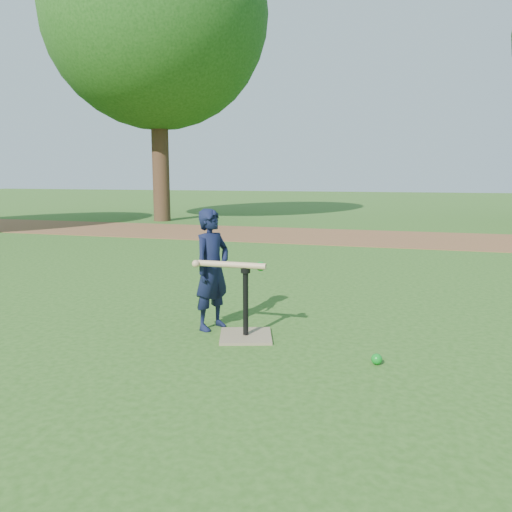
# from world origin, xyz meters

# --- Properties ---
(ground) EXTENTS (80.00, 80.00, 0.00)m
(ground) POSITION_xyz_m (0.00, 0.00, 0.00)
(ground) COLOR #285116
(ground) RESTS_ON ground
(dirt_strip) EXTENTS (24.00, 3.00, 0.01)m
(dirt_strip) POSITION_xyz_m (0.00, 7.50, 0.01)
(dirt_strip) COLOR brown
(dirt_strip) RESTS_ON ground
(child) EXTENTS (0.38, 0.46, 1.07)m
(child) POSITION_xyz_m (-0.53, 0.38, 0.53)
(child) COLOR black
(child) RESTS_ON ground
(wiffle_ball_ground) EXTENTS (0.08, 0.08, 0.08)m
(wiffle_ball_ground) POSITION_xyz_m (0.93, -0.10, 0.04)
(wiffle_ball_ground) COLOR #0B801B
(wiffle_ball_ground) RESTS_ON ground
(batting_tee) EXTENTS (0.54, 0.54, 0.61)m
(batting_tee) POSITION_xyz_m (-0.16, 0.21, 0.11)
(batting_tee) COLOR #897756
(batting_tee) RESTS_ON ground
(swing_action) EXTENTS (0.63, 0.19, 0.09)m
(swing_action) POSITION_xyz_m (-0.27, 0.21, 0.62)
(swing_action) COLOR tan
(swing_action) RESTS_ON ground
(tree_left) EXTENTS (6.40, 6.40, 9.08)m
(tree_left) POSITION_xyz_m (-6.00, 10.00, 5.87)
(tree_left) COLOR #382316
(tree_left) RESTS_ON ground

